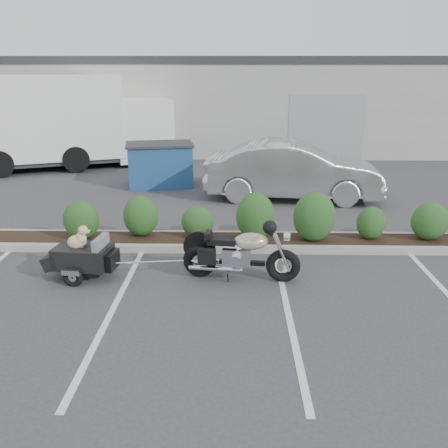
{
  "coord_description": "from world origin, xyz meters",
  "views": [
    {
      "loc": [
        0.37,
        -7.15,
        3.54
      ],
      "look_at": [
        0.18,
        1.34,
        0.75
      ],
      "focal_mm": 38.0,
      "sensor_mm": 36.0,
      "label": 1
    }
  ],
  "objects_px": {
    "pet_trailer": "(83,255)",
    "dumpster": "(160,164)",
    "delivery_truck": "(76,124)",
    "sedan": "(293,171)",
    "motorcycle": "(240,254)"
  },
  "relations": [
    {
      "from": "pet_trailer",
      "to": "dumpster",
      "type": "relative_size",
      "value": 0.74
    },
    {
      "from": "delivery_truck",
      "to": "sedan",
      "type": "bearing_deg",
      "value": -52.59
    },
    {
      "from": "pet_trailer",
      "to": "delivery_truck",
      "type": "height_order",
      "value": "delivery_truck"
    },
    {
      "from": "delivery_truck",
      "to": "motorcycle",
      "type": "bearing_deg",
      "value": -80.6
    },
    {
      "from": "pet_trailer",
      "to": "dumpster",
      "type": "height_order",
      "value": "dumpster"
    },
    {
      "from": "pet_trailer",
      "to": "dumpster",
      "type": "bearing_deg",
      "value": 94.46
    },
    {
      "from": "pet_trailer",
      "to": "dumpster",
      "type": "xyz_separation_m",
      "value": [
        0.32,
        6.97,
        0.27
      ]
    },
    {
      "from": "motorcycle",
      "to": "dumpster",
      "type": "distance_m",
      "value": 7.41
    },
    {
      "from": "delivery_truck",
      "to": "pet_trailer",
      "type": "bearing_deg",
      "value": -93.61
    },
    {
      "from": "dumpster",
      "to": "delivery_truck",
      "type": "xyz_separation_m",
      "value": [
        -3.56,
        3.07,
        0.91
      ]
    },
    {
      "from": "motorcycle",
      "to": "delivery_truck",
      "type": "distance_m",
      "value": 11.77
    },
    {
      "from": "motorcycle",
      "to": "dumpster",
      "type": "bearing_deg",
      "value": 116.46
    },
    {
      "from": "dumpster",
      "to": "delivery_truck",
      "type": "bearing_deg",
      "value": 128.23
    },
    {
      "from": "pet_trailer",
      "to": "delivery_truck",
      "type": "distance_m",
      "value": 10.61
    },
    {
      "from": "motorcycle",
      "to": "pet_trailer",
      "type": "xyz_separation_m",
      "value": [
        -2.78,
        0.02,
        -0.06
      ]
    }
  ]
}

